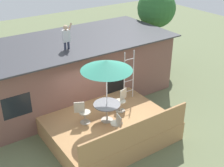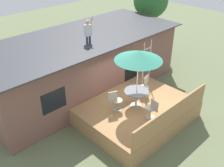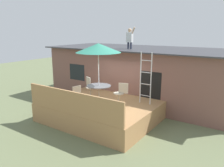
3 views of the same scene
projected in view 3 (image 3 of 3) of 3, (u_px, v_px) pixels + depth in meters
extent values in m
plane|color=#66704C|center=(103.00, 118.00, 10.07)|extent=(40.00, 40.00, 0.00)
cube|color=brown|center=(140.00, 74.00, 12.63)|extent=(10.00, 4.00, 2.85)
cube|color=#38383D|center=(141.00, 48.00, 12.29)|extent=(10.50, 4.50, 0.06)
cube|color=black|center=(77.00, 72.00, 12.62)|extent=(1.10, 0.03, 0.90)
cube|color=black|center=(150.00, 93.00, 10.27)|extent=(1.00, 0.03, 2.00)
cube|color=#A87A4C|center=(103.00, 110.00, 9.97)|extent=(4.66, 3.93, 0.80)
cube|color=#A87A4C|center=(72.00, 103.00, 8.23)|extent=(4.56, 0.08, 0.90)
cylinder|color=#A59E8C|center=(99.00, 102.00, 9.80)|extent=(0.48, 0.48, 0.03)
cylinder|color=#A59E8C|center=(99.00, 94.00, 9.72)|extent=(0.07, 0.07, 0.71)
cylinder|color=#4C4C51|center=(99.00, 86.00, 9.63)|extent=(1.04, 1.04, 0.03)
cylinder|color=silver|center=(99.00, 75.00, 9.52)|extent=(0.04, 0.04, 2.40)
cone|color=#338C72|center=(98.00, 48.00, 9.25)|extent=(1.90, 1.90, 0.38)
cylinder|color=silver|center=(141.00, 78.00, 9.48)|extent=(0.04, 0.04, 2.20)
cylinder|color=silver|center=(151.00, 79.00, 9.22)|extent=(0.04, 0.04, 2.20)
cylinder|color=silver|center=(145.00, 96.00, 9.53)|extent=(0.48, 0.03, 0.03)
cylinder|color=silver|center=(145.00, 84.00, 9.41)|extent=(0.48, 0.03, 0.03)
cylinder|color=silver|center=(146.00, 72.00, 9.29)|extent=(0.48, 0.03, 0.03)
cylinder|color=silver|center=(146.00, 61.00, 9.18)|extent=(0.48, 0.03, 0.03)
cylinder|color=#33384C|center=(128.00, 45.00, 11.70)|extent=(0.10, 0.10, 0.34)
cylinder|color=#33384C|center=(131.00, 46.00, 11.61)|extent=(0.10, 0.10, 0.34)
cube|color=silver|center=(130.00, 37.00, 11.56)|extent=(0.32, 0.20, 0.50)
sphere|color=tan|center=(130.00, 30.00, 11.47)|extent=(0.20, 0.20, 0.20)
cylinder|color=tan|center=(133.00, 31.00, 11.39)|extent=(0.26, 0.08, 0.44)
cylinder|color=#A59E8C|center=(91.00, 97.00, 10.51)|extent=(0.40, 0.40, 0.02)
cylinder|color=#A59E8C|center=(91.00, 92.00, 10.46)|extent=(0.06, 0.06, 0.44)
cylinder|color=#A59E8C|center=(90.00, 88.00, 10.41)|extent=(0.44, 0.44, 0.04)
cube|color=#A59E8C|center=(88.00, 82.00, 10.52)|extent=(0.38, 0.20, 0.44)
cylinder|color=#A59E8C|center=(119.00, 103.00, 9.57)|extent=(0.40, 0.40, 0.02)
cylinder|color=#A59E8C|center=(119.00, 99.00, 9.52)|extent=(0.06, 0.06, 0.44)
cylinder|color=#A59E8C|center=(119.00, 93.00, 9.46)|extent=(0.44, 0.44, 0.04)
cube|color=#A59E8C|center=(123.00, 88.00, 9.35)|extent=(0.39, 0.16, 0.44)
cylinder|color=#A59E8C|center=(81.00, 107.00, 9.16)|extent=(0.40, 0.40, 0.02)
cylinder|color=#A59E8C|center=(81.00, 102.00, 9.11)|extent=(0.06, 0.06, 0.44)
cylinder|color=#A59E8C|center=(81.00, 96.00, 9.05)|extent=(0.44, 0.44, 0.04)
cube|color=#A59E8C|center=(77.00, 91.00, 8.86)|extent=(0.12, 0.40, 0.44)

